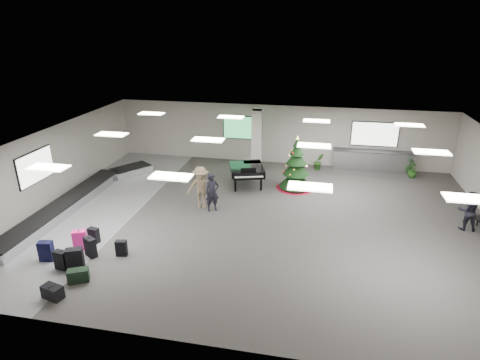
% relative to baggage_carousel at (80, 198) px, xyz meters
% --- Properties ---
extents(ground, '(18.00, 18.00, 0.00)m').
position_rel_baggage_carousel_xyz_m(ground, '(7.84, 0.08, -0.21)').
color(ground, '#3B3835').
rests_on(ground, ground).
extents(room_envelope, '(18.02, 14.02, 3.21)m').
position_rel_baggage_carousel_xyz_m(room_envelope, '(7.46, 0.75, 2.12)').
color(room_envelope, '#A29D94').
rests_on(room_envelope, ground).
extents(baggage_carousel, '(2.28, 9.71, 0.43)m').
position_rel_baggage_carousel_xyz_m(baggage_carousel, '(0.00, 0.00, 0.00)').
color(baggage_carousel, silver).
rests_on(baggage_carousel, ground).
extents(service_counter, '(4.05, 0.65, 1.08)m').
position_rel_baggage_carousel_xyz_m(service_counter, '(12.84, 6.73, 0.33)').
color(service_counter, silver).
rests_on(service_counter, ground).
extents(suitcase_0, '(0.58, 0.46, 0.81)m').
position_rel_baggage_carousel_xyz_m(suitcase_0, '(2.78, -4.68, 0.18)').
color(suitcase_0, black).
rests_on(suitcase_0, ground).
extents(suitcase_1, '(0.49, 0.42, 0.70)m').
position_rel_baggage_carousel_xyz_m(suitcase_1, '(2.78, -3.80, 0.13)').
color(suitcase_1, black).
rests_on(suitcase_1, ground).
extents(pink_suitcase, '(0.51, 0.40, 0.72)m').
position_rel_baggage_carousel_xyz_m(pink_suitcase, '(2.18, -3.46, 0.14)').
color(pink_suitcase, '#FD218E').
rests_on(pink_suitcase, ground).
extents(suitcase_3, '(0.40, 0.27, 0.57)m').
position_rel_baggage_carousel_xyz_m(suitcase_3, '(3.76, -3.56, 0.06)').
color(suitcase_3, black).
rests_on(suitcase_3, ground).
extents(navy_suitcase, '(0.49, 0.34, 0.71)m').
position_rel_baggage_carousel_xyz_m(navy_suitcase, '(1.50, -4.32, 0.13)').
color(navy_suitcase, black).
rests_on(navy_suitcase, ground).
extents(suitcase_5, '(0.46, 0.30, 0.66)m').
position_rel_baggage_carousel_xyz_m(suitcase_5, '(2.27, -4.66, 0.11)').
color(suitcase_5, black).
rests_on(suitcase_5, ground).
extents(green_duffel, '(0.68, 0.54, 0.43)m').
position_rel_baggage_carousel_xyz_m(green_duffel, '(3.16, -5.16, -0.01)').
color(green_duffel, black).
rests_on(green_duffel, ground).
extents(suitcase_8, '(0.41, 0.29, 0.58)m').
position_rel_baggage_carousel_xyz_m(suitcase_8, '(2.40, -2.95, 0.07)').
color(suitcase_8, black).
rests_on(suitcase_8, ground).
extents(black_duffel, '(0.66, 0.46, 0.41)m').
position_rel_baggage_carousel_xyz_m(black_duffel, '(2.89, -6.02, -0.02)').
color(black_duffel, black).
rests_on(black_duffel, ground).
extents(christmas_tree, '(1.79, 1.79, 2.56)m').
position_rel_baggage_carousel_xyz_m(christmas_tree, '(9.06, 3.51, 0.66)').
color(christmas_tree, maroon).
rests_on(christmas_tree, ground).
extents(grand_piano, '(2.01, 2.32, 1.13)m').
position_rel_baggage_carousel_xyz_m(grand_piano, '(6.76, 3.35, 0.59)').
color(grand_piano, black).
rests_on(grand_piano, ground).
extents(traveler_a, '(0.70, 0.65, 1.62)m').
position_rel_baggage_carousel_xyz_m(traveler_a, '(5.85, 0.42, 0.59)').
color(traveler_a, black).
rests_on(traveler_a, ground).
extents(traveler_b, '(1.29, 0.89, 1.83)m').
position_rel_baggage_carousel_xyz_m(traveler_b, '(5.33, 0.57, 0.70)').
color(traveler_b, '#7E684D').
rests_on(traveler_b, ground).
extents(traveler_bench, '(0.75, 0.59, 1.55)m').
position_rel_baggage_carousel_xyz_m(traveler_bench, '(15.66, 0.70, 0.56)').
color(traveler_bench, black).
rests_on(traveler_bench, ground).
extents(potted_plant_left, '(0.62, 0.57, 0.92)m').
position_rel_baggage_carousel_xyz_m(potted_plant_left, '(10.08, 6.31, 0.25)').
color(potted_plant_left, '#173F14').
rests_on(potted_plant_left, ground).
extents(potted_plant_right, '(0.64, 0.64, 0.81)m').
position_rel_baggage_carousel_xyz_m(potted_plant_right, '(14.76, 6.09, 0.19)').
color(potted_plant_right, '#173F14').
rests_on(potted_plant_right, ground).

